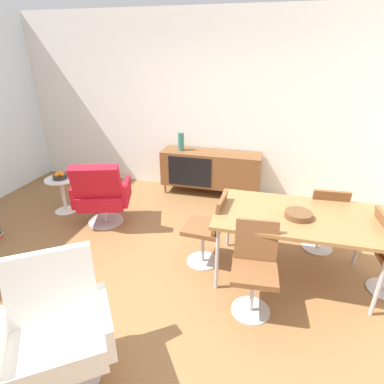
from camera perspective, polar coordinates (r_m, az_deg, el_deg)
name	(u,v)px	position (r m, az deg, el deg)	size (l,w,h in m)	color
ground_plane	(152,279)	(3.48, -7.21, -15.46)	(8.32, 8.32, 0.00)	olive
wall_back	(207,105)	(5.23, 2.66, 15.43)	(6.80, 0.12, 2.80)	white
sideboard	(211,169)	(5.16, 3.38, 4.23)	(1.60, 0.45, 0.72)	brown
vase_cobalt	(181,141)	(5.14, -2.02, 9.17)	(0.10, 0.10, 0.29)	#337266
dining_table	(297,218)	(3.28, 18.53, -4.57)	(1.60, 0.90, 0.74)	olive
wooden_bowl_on_table	(298,215)	(3.20, 18.77, -3.93)	(0.26, 0.26, 0.06)	brown
dining_chair_front_left	(254,266)	(2.92, 11.29, -13.01)	(0.43, 0.45, 0.86)	brown
dining_chair_back_right	(324,216)	(3.93, 22.88, -4.11)	(0.42, 0.45, 0.86)	brown
dining_chair_near_window	(208,227)	(3.42, 3.01, -6.34)	(0.45, 0.42, 0.86)	brown
lounge_chair_red	(101,193)	(4.36, -16.18, -0.24)	(0.84, 0.81, 0.95)	red
armchair_black_shell	(57,325)	(2.56, -23.35, -21.34)	(0.90, 0.89, 0.95)	silver
side_table_round	(63,191)	(4.99, -22.45, 0.16)	(0.44, 0.44, 0.52)	white
fruit_bowl	(60,176)	(4.90, -22.90, 2.70)	(0.20, 0.20, 0.11)	#262628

